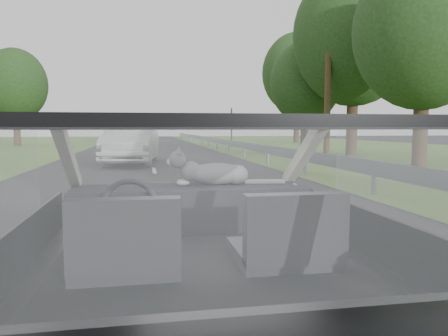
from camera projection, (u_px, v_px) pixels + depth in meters
name	position (u px, v px, depth m)	size (l,w,h in m)	color
subject_car	(202.00, 250.00, 2.42)	(1.80, 4.00, 1.45)	black
dashboard	(190.00, 208.00, 3.02)	(1.58, 0.45, 0.30)	black
driver_seat	(125.00, 239.00, 2.05)	(0.50, 0.72, 0.42)	black
passenger_seat	(288.00, 232.00, 2.19)	(0.50, 0.72, 0.42)	black
steering_wheel	(130.00, 207.00, 2.65)	(0.36, 0.36, 0.04)	black
cat	(216.00, 172.00, 3.07)	(0.60, 0.19, 0.27)	gray
guardrail	(301.00, 155.00, 13.00)	(0.05, 90.00, 0.32)	gray
other_car	(132.00, 143.00, 17.01)	(1.99, 5.04, 1.66)	silver
highway_sign	(231.00, 128.00, 30.70)	(0.11, 1.11, 2.77)	#11651E
utility_pole	(328.00, 61.00, 19.59)	(0.28, 0.28, 8.74)	brown
tree_0	(423.00, 61.00, 15.39)	(4.93, 4.93, 7.47)	#163A11
tree_1	(353.00, 64.00, 21.61)	(6.02, 6.02, 9.12)	#163A11
tree_2	(305.00, 99.00, 24.80)	(4.03, 4.03, 6.10)	#163A11
tree_3	(297.00, 89.00, 41.37)	(6.65, 6.65, 10.08)	#163A11
tree_6	(16.00, 99.00, 33.09)	(4.74, 4.74, 7.18)	#163A11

